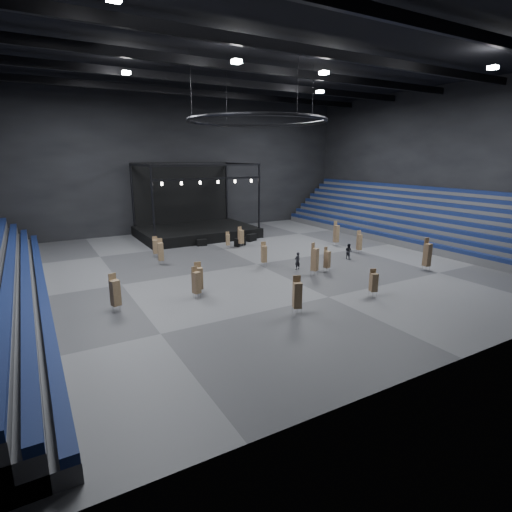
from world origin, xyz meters
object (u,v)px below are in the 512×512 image
chair_stack_2 (327,259)px  chair_stack_11 (359,242)px  chair_stack_10 (374,282)px  chair_stack_8 (196,282)px  chair_stack_14 (241,236)px  flight_case_mid (240,242)px  chair_stack_1 (297,294)px  chair_stack_3 (427,254)px  flight_case_left (202,243)px  man_center (297,261)px  chair_stack_0 (161,251)px  chair_stack_6 (228,240)px  flight_case_right (251,238)px  crew_member (349,251)px  chair_stack_5 (115,292)px  stage (194,224)px  chair_stack_4 (155,246)px  chair_stack_9 (264,254)px  chair_stack_13 (199,278)px  chair_stack_7 (336,233)px  chair_stack_12 (315,259)px

chair_stack_2 → chair_stack_11: 8.31m
chair_stack_10 → chair_stack_8: bearing=169.1°
chair_stack_14 → flight_case_mid: bearing=60.5°
chair_stack_10 → chair_stack_14: chair_stack_14 is taller
chair_stack_14 → chair_stack_11: bearing=-53.6°
chair_stack_1 → chair_stack_3: chair_stack_3 is taller
flight_case_left → chair_stack_3: 23.83m
flight_case_left → chair_stack_2: 16.40m
chair_stack_11 → man_center: (-9.28, -1.85, -0.44)m
chair_stack_0 → chair_stack_6: 9.07m
flight_case_right → crew_member: bearing=-71.1°
flight_case_right → chair_stack_5: (-18.76, -15.26, 0.93)m
stage → chair_stack_11: (11.56, -17.78, -0.20)m
chair_stack_8 → chair_stack_0: bearing=71.1°
flight_case_mid → chair_stack_14: chair_stack_14 is taller
chair_stack_4 → chair_stack_14: bearing=8.3°
chair_stack_8 → chair_stack_9: bearing=14.1°
chair_stack_11 → chair_stack_13: 19.89m
chair_stack_2 → chair_stack_1: bearing=-155.8°
chair_stack_4 → chair_stack_9: (7.80, -8.34, 0.07)m
chair_stack_7 → chair_stack_11: size_ratio=1.17×
chair_stack_5 → chair_stack_11: (25.56, 4.13, -0.11)m
chair_stack_7 → chair_stack_1: bearing=-141.0°
chair_stack_3 → flight_case_left: bearing=127.5°
chair_stack_11 → chair_stack_12: chair_stack_12 is taller
chair_stack_13 → chair_stack_5: bearing=-169.7°
chair_stack_8 → man_center: (10.73, 2.55, -0.43)m
flight_case_right → chair_stack_11: chair_stack_11 is taller
flight_case_mid → chair_stack_7: size_ratio=0.48×
chair_stack_5 → man_center: size_ratio=1.61×
chair_stack_1 → chair_stack_14: chair_stack_1 is taller
stage → flight_case_left: 6.37m
chair_stack_11 → man_center: bearing=-154.4°
flight_case_mid → crew_member: 12.59m
chair_stack_6 → chair_stack_8: size_ratio=0.79×
chair_stack_2 → chair_stack_7: chair_stack_7 is taller
chair_stack_5 → chair_stack_9: bearing=1.6°
chair_stack_5 → chair_stack_10: chair_stack_5 is taller
chair_stack_14 → chair_stack_6: bearing=160.3°
chair_stack_0 → man_center: (10.20, -7.83, -0.49)m
flight_case_left → chair_stack_6: 3.38m
crew_member → man_center: bearing=89.3°
flight_case_left → chair_stack_0: 8.67m
flight_case_mid → chair_stack_12: (0.17, -13.51, 1.01)m
chair_stack_7 → chair_stack_9: (-11.70, -3.45, -0.22)m
chair_stack_3 → chair_stack_7: 11.98m
flight_case_left → crew_member: crew_member is taller
crew_member → flight_case_mid: bearing=25.8°
chair_stack_0 → chair_stack_2: 15.48m
flight_case_mid → chair_stack_6: bearing=-167.1°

